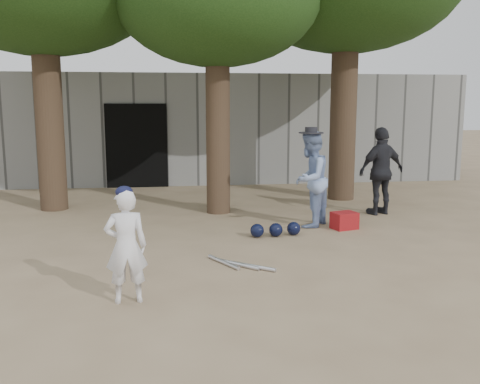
{
  "coord_description": "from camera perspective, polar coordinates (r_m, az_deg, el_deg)",
  "views": [
    {
      "loc": [
        -0.44,
        -6.5,
        2.21
      ],
      "look_at": [
        0.6,
        1.0,
        0.95
      ],
      "focal_mm": 40.0,
      "sensor_mm": 36.0,
      "label": 1
    }
  ],
  "objects": [
    {
      "name": "ground",
      "position": [
        6.88,
        -3.85,
        -9.31
      ],
      "size": [
        70.0,
        70.0,
        0.0
      ],
      "primitive_type": "plane",
      "color": "#937C5E",
      "rests_on": "ground"
    },
    {
      "name": "boy_player",
      "position": [
        6.08,
        -12.06,
        -5.71
      ],
      "size": [
        0.5,
        0.36,
        1.29
      ],
      "primitive_type": "imported",
      "rotation": [
        0.0,
        0.0,
        3.25
      ],
      "color": "white",
      "rests_on": "ground"
    },
    {
      "name": "spectator_blue",
      "position": [
        9.67,
        7.49,
        1.36
      ],
      "size": [
        1.02,
        1.06,
        1.72
      ],
      "primitive_type": "imported",
      "rotation": [
        0.0,
        0.0,
        4.07
      ],
      "color": "#7F97C5",
      "rests_on": "ground"
    },
    {
      "name": "spectator_dark",
      "position": [
        11.01,
        14.84,
        2.17
      ],
      "size": [
        1.1,
        0.69,
        1.75
      ],
      "primitive_type": "imported",
      "rotation": [
        0.0,
        0.0,
        3.42
      ],
      "color": "black",
      "rests_on": "ground"
    },
    {
      "name": "red_bag",
      "position": [
        9.69,
        11.07,
        -3.0
      ],
      "size": [
        0.49,
        0.42,
        0.3
      ],
      "primitive_type": "cube",
      "rotation": [
        0.0,
        0.0,
        0.28
      ],
      "color": "maroon",
      "rests_on": "ground"
    },
    {
      "name": "back_building",
      "position": [
        16.85,
        -6.46,
        6.98
      ],
      "size": [
        16.0,
        5.24,
        3.0
      ],
      "color": "gray",
      "rests_on": "ground"
    },
    {
      "name": "helmet_row",
      "position": [
        9.0,
        3.82,
        -4.03
      ],
      "size": [
        0.87,
        0.29,
        0.23
      ],
      "color": "black",
      "rests_on": "ground"
    },
    {
      "name": "bat_pile",
      "position": [
        7.4,
        -0.25,
        -7.71
      ],
      "size": [
        0.85,
        0.81,
        0.06
      ],
      "color": "silver",
      "rests_on": "ground"
    }
  ]
}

